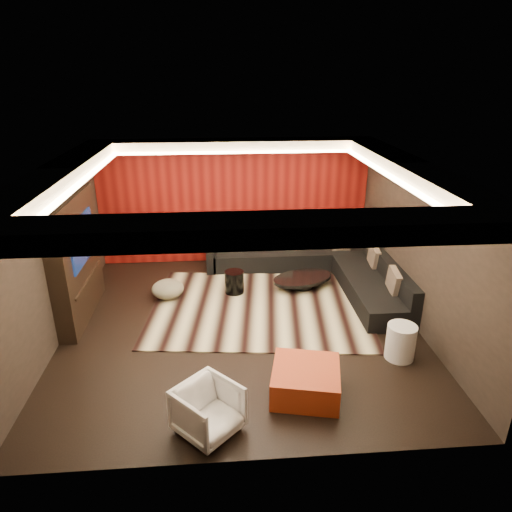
{
  "coord_description": "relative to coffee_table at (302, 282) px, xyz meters",
  "views": [
    {
      "loc": [
        -0.31,
        -6.94,
        4.16
      ],
      "look_at": [
        0.3,
        0.6,
        1.05
      ],
      "focal_mm": 32.0,
      "sensor_mm": 36.0,
      "label": 1
    }
  ],
  "objects": [
    {
      "name": "sectional_sofa",
      "position": [
        0.42,
        0.48,
        0.13
      ],
      "size": [
        3.65,
        3.5,
        0.75
      ],
      "color": "black",
      "rests_on": "floor"
    },
    {
      "name": "striped_pouf",
      "position": [
        -2.7,
        -0.25,
        0.06
      ],
      "size": [
        0.68,
        0.68,
        0.34
      ],
      "primitive_type": "ellipsoid",
      "rotation": [
        0.0,
        0.0,
        0.1
      ],
      "color": "beige",
      "rests_on": "rug"
    },
    {
      "name": "soffit_front",
      "position": [
        -1.32,
        -4.09,
        2.56
      ],
      "size": [
        6.0,
        0.6,
        0.22
      ],
      "primitive_type": "cube",
      "color": "silver",
      "rests_on": "ground"
    },
    {
      "name": "cove_right",
      "position": [
        1.04,
        -1.39,
        2.47
      ],
      "size": [
        0.08,
        4.8,
        0.04
      ],
      "primitive_type": "cube",
      "color": "#FFD899",
      "rests_on": "ground"
    },
    {
      "name": "rug",
      "position": [
        -0.95,
        -0.79,
        -0.12
      ],
      "size": [
        4.3,
        3.41,
        0.02
      ],
      "primitive_type": "cube",
      "rotation": [
        0.0,
        0.0,
        -0.11
      ],
      "color": "beige",
      "rests_on": "floor"
    },
    {
      "name": "drum_stool",
      "position": [
        -1.4,
        -0.15,
        0.12
      ],
      "size": [
        0.5,
        0.5,
        0.45
      ],
      "primitive_type": "cylinder",
      "rotation": [
        0.0,
        0.0,
        0.39
      ],
      "color": "black",
      "rests_on": "rug"
    },
    {
      "name": "tv_screen",
      "position": [
        -4.01,
        -0.79,
        1.32
      ],
      "size": [
        0.04,
        1.3,
        0.8
      ],
      "primitive_type": "cube",
      "color": "black",
      "rests_on": "ground"
    },
    {
      "name": "throw_pillows",
      "position": [
        0.48,
        0.5,
        0.49
      ],
      "size": [
        3.08,
        2.79,
        0.5
      ],
      "color": "beige",
      "rests_on": "sectional_sofa"
    },
    {
      "name": "wall_right",
      "position": [
        1.69,
        -1.39,
        1.27
      ],
      "size": [
        0.02,
        6.0,
        2.8
      ],
      "primitive_type": "cube",
      "color": "black",
      "rests_on": "ground"
    },
    {
      "name": "cove_back",
      "position": [
        -1.32,
        0.97,
        2.47
      ],
      "size": [
        4.8,
        0.08,
        0.04
      ],
      "primitive_type": "cube",
      "color": "#FFD899",
      "rests_on": "ground"
    },
    {
      "name": "armchair",
      "position": [
        -1.85,
        -3.89,
        0.19
      ],
      "size": [
        0.98,
        0.98,
        0.64
      ],
      "primitive_type": "imported",
      "rotation": [
        0.0,
        0.0,
        0.77
      ],
      "color": "white",
      "rests_on": "floor"
    },
    {
      "name": "cove_front",
      "position": [
        -1.32,
        -3.75,
        2.47
      ],
      "size": [
        4.8,
        0.08,
        0.04
      ],
      "primitive_type": "cube",
      "color": "#FFD899",
      "rests_on": "ground"
    },
    {
      "name": "soffit_back",
      "position": [
        -1.32,
        1.31,
        2.56
      ],
      "size": [
        6.0,
        0.6,
        0.22
      ],
      "primitive_type": "cube",
      "color": "silver",
      "rests_on": "ground"
    },
    {
      "name": "red_feature_wall",
      "position": [
        -1.32,
        1.58,
        1.27
      ],
      "size": [
        5.98,
        0.05,
        2.78
      ],
      "primitive_type": "cube",
      "color": "#6B0C0A",
      "rests_on": "ground"
    },
    {
      "name": "white_side_table",
      "position": [
        1.07,
        -2.55,
        0.15
      ],
      "size": [
        0.46,
        0.46,
        0.56
      ],
      "primitive_type": "cylinder",
      "rotation": [
        0.0,
        0.0,
        0.02
      ],
      "color": "white",
      "rests_on": "floor"
    },
    {
      "name": "wall_back",
      "position": [
        -1.32,
        1.62,
        1.27
      ],
      "size": [
        6.0,
        0.02,
        2.8
      ],
      "primitive_type": "cube",
      "color": "black",
      "rests_on": "ground"
    },
    {
      "name": "soffit_right",
      "position": [
        1.38,
        -1.39,
        2.56
      ],
      "size": [
        0.6,
        4.8,
        0.22
      ],
      "primitive_type": "cube",
      "color": "silver",
      "rests_on": "ground"
    },
    {
      "name": "tv_surround",
      "position": [
        -4.17,
        -0.79,
        0.97
      ],
      "size": [
        0.3,
        2.0,
        2.2
      ],
      "primitive_type": "cube",
      "color": "black",
      "rests_on": "ground"
    },
    {
      "name": "floor",
      "position": [
        -1.32,
        -1.39,
        -0.14
      ],
      "size": [
        6.0,
        6.0,
        0.02
      ],
      "primitive_type": "cube",
      "color": "black",
      "rests_on": "ground"
    },
    {
      "name": "ceiling",
      "position": [
        -1.32,
        -1.39,
        2.68
      ],
      "size": [
        6.0,
        6.0,
        0.02
      ],
      "primitive_type": "cube",
      "color": "silver",
      "rests_on": "ground"
    },
    {
      "name": "wall_left",
      "position": [
        -4.33,
        -1.39,
        1.27
      ],
      "size": [
        0.02,
        6.0,
        2.8
      ],
      "primitive_type": "cube",
      "color": "black",
      "rests_on": "ground"
    },
    {
      "name": "orange_ottoman",
      "position": [
        -0.53,
        -3.27,
        0.07
      ],
      "size": [
        1.08,
        1.08,
        0.4
      ],
      "primitive_type": "cube",
      "rotation": [
        0.0,
        0.0,
        -0.22
      ],
      "color": "#AA2216",
      "rests_on": "floor"
    },
    {
      "name": "soffit_left",
      "position": [
        -4.02,
        -1.39,
        2.56
      ],
      "size": [
        0.6,
        4.8,
        0.22
      ],
      "primitive_type": "cube",
      "color": "silver",
      "rests_on": "ground"
    },
    {
      "name": "cove_left",
      "position": [
        -3.68,
        -1.39,
        2.47
      ],
      "size": [
        0.08,
        4.8,
        0.04
      ],
      "primitive_type": "cube",
      "color": "#FFD899",
      "rests_on": "ground"
    },
    {
      "name": "coffee_table",
      "position": [
        0.0,
        0.0,
        0.0
      ],
      "size": [
        1.65,
        1.65,
        0.22
      ],
      "primitive_type": "cylinder",
      "rotation": [
        0.0,
        0.0,
        0.35
      ],
      "color": "black",
      "rests_on": "rug"
    },
    {
      "name": "tv_shelf",
      "position": [
        -4.01,
        -0.79,
        0.57
      ],
      "size": [
        0.04,
        1.6,
        0.04
      ],
      "primitive_type": "cube",
      "color": "black",
      "rests_on": "ground"
    }
  ]
}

